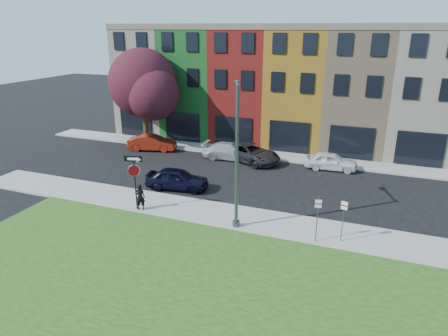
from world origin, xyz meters
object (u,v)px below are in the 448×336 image
at_px(stop_sign, 134,172).
at_px(man, 140,197).
at_px(street_lamp, 237,158).
at_px(sedan_near, 177,179).

distance_m(stop_sign, man, 1.55).
bearing_deg(street_lamp, man, 161.63).
xyz_separation_m(stop_sign, man, (0.26, 0.02, -1.53)).
height_order(stop_sign, man, stop_sign).
xyz_separation_m(man, sedan_near, (0.41, 3.85, -0.20)).
bearing_deg(stop_sign, man, -11.08).
relative_size(man, street_lamp, 0.21).
height_order(stop_sign, street_lamp, street_lamp).
bearing_deg(stop_sign, sedan_near, 65.06).
bearing_deg(man, street_lamp, 162.88).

